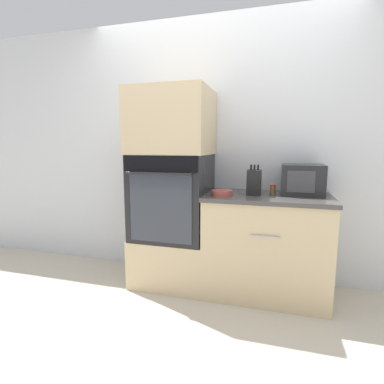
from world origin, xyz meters
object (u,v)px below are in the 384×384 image
(wall_oven, at_px, (172,196))
(condiment_jar_near, at_px, (273,190))
(knife_block, at_px, (254,182))
(condiment_jar_mid, at_px, (254,186))
(bowl, at_px, (222,193))
(microwave, at_px, (302,180))

(wall_oven, relative_size, condiment_jar_near, 8.84)
(knife_block, distance_m, condiment_jar_mid, 0.22)
(condiment_jar_near, bearing_deg, wall_oven, -177.71)
(wall_oven, height_order, knife_block, wall_oven)
(bowl, xyz_separation_m, condiment_jar_near, (0.41, 0.16, 0.02))
(wall_oven, distance_m, bowl, 0.51)
(microwave, bearing_deg, wall_oven, -174.96)
(knife_block, relative_size, bowl, 1.42)
(microwave, height_order, condiment_jar_near, microwave)
(wall_oven, xyz_separation_m, condiment_jar_near, (0.90, 0.04, 0.09))
(condiment_jar_mid, bearing_deg, knife_block, -85.99)
(microwave, height_order, condiment_jar_mid, microwave)
(wall_oven, xyz_separation_m, bowl, (0.49, -0.12, 0.07))
(wall_oven, height_order, condiment_jar_near, wall_oven)
(condiment_jar_mid, bearing_deg, bowl, -126.57)
(microwave, bearing_deg, knife_block, -164.35)
(knife_block, bearing_deg, wall_oven, 179.25)
(wall_oven, xyz_separation_m, condiment_jar_mid, (0.73, 0.20, 0.10))
(knife_block, bearing_deg, bowl, -155.89)
(microwave, distance_m, bowl, 0.69)
(knife_block, bearing_deg, condiment_jar_mid, 94.01)
(bowl, height_order, condiment_jar_mid, condiment_jar_mid)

